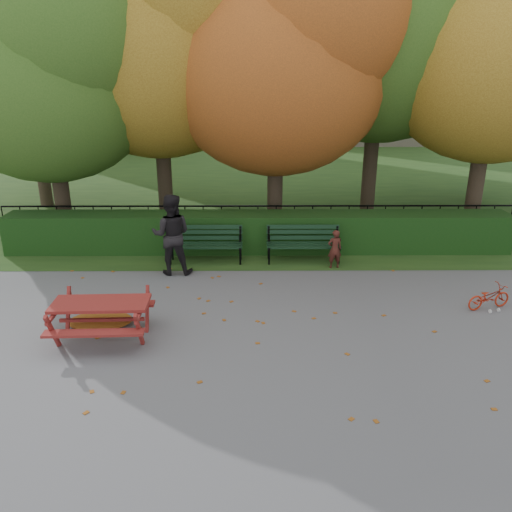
{
  "coord_description": "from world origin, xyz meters",
  "views": [
    {
      "loc": [
        -0.15,
        -7.96,
        4.32
      ],
      "look_at": [
        -0.08,
        1.27,
        1.0
      ],
      "focal_mm": 35.0,
      "sensor_mm": 36.0,
      "label": 1
    }
  ],
  "objects_px": {
    "tree_f": "(30,31)",
    "bicycle": "(489,297)",
    "tree_d": "(398,13)",
    "tree_a": "(54,68)",
    "child": "(335,249)",
    "tree_b": "(167,34)",
    "tree_c": "(290,56)",
    "picnic_table": "(101,310)",
    "bench_right": "(303,241)",
    "adult": "(171,235)",
    "tree_g": "(510,43)",
    "bench_left": "(206,241)"
  },
  "relations": [
    {
      "from": "child",
      "to": "bicycle",
      "type": "distance_m",
      "value": 3.52
    },
    {
      "from": "tree_d",
      "to": "adult",
      "type": "bearing_deg",
      "value": -143.62
    },
    {
      "from": "tree_f",
      "to": "picnic_table",
      "type": "relative_size",
      "value": 5.48
    },
    {
      "from": "tree_d",
      "to": "tree_a",
      "type": "bearing_deg",
      "value": -169.67
    },
    {
      "from": "tree_b",
      "to": "bicycle",
      "type": "relative_size",
      "value": 9.32
    },
    {
      "from": "tree_d",
      "to": "bench_left",
      "type": "bearing_deg",
      "value": -145.74
    },
    {
      "from": "tree_c",
      "to": "picnic_table",
      "type": "height_order",
      "value": "tree_c"
    },
    {
      "from": "tree_b",
      "to": "picnic_table",
      "type": "distance_m",
      "value": 8.49
    },
    {
      "from": "tree_a",
      "to": "adult",
      "type": "bearing_deg",
      "value": -40.0
    },
    {
      "from": "tree_d",
      "to": "tree_g",
      "type": "relative_size",
      "value": 1.12
    },
    {
      "from": "tree_a",
      "to": "picnic_table",
      "type": "xyz_separation_m",
      "value": [
        2.43,
        -5.78,
        -3.98
      ]
    },
    {
      "from": "bench_left",
      "to": "picnic_table",
      "type": "bearing_deg",
      "value": -110.43
    },
    {
      "from": "child",
      "to": "adult",
      "type": "distance_m",
      "value": 3.84
    },
    {
      "from": "tree_b",
      "to": "adult",
      "type": "bearing_deg",
      "value": -83.4
    },
    {
      "from": "adult",
      "to": "bicycle",
      "type": "relative_size",
      "value": 1.98
    },
    {
      "from": "tree_b",
      "to": "tree_d",
      "type": "distance_m",
      "value": 6.37
    },
    {
      "from": "tree_c",
      "to": "child",
      "type": "xyz_separation_m",
      "value": [
        0.97,
        -2.76,
        -4.35
      ]
    },
    {
      "from": "tree_g",
      "to": "tree_a",
      "type": "bearing_deg",
      "value": -162.81
    },
    {
      "from": "tree_g",
      "to": "bicycle",
      "type": "bearing_deg",
      "value": -113.51
    },
    {
      "from": "tree_b",
      "to": "tree_f",
      "type": "xyz_separation_m",
      "value": [
        -4.69,
        2.49,
        0.29
      ]
    },
    {
      "from": "picnic_table",
      "to": "tree_f",
      "type": "bearing_deg",
      "value": 112.96
    },
    {
      "from": "bench_right",
      "to": "bicycle",
      "type": "distance_m",
      "value": 4.38
    },
    {
      "from": "tree_a",
      "to": "picnic_table",
      "type": "relative_size",
      "value": 4.47
    },
    {
      "from": "tree_b",
      "to": "tree_g",
      "type": "distance_m",
      "value": 11.19
    },
    {
      "from": "picnic_table",
      "to": "bench_left",
      "type": "bearing_deg",
      "value": 67.66
    },
    {
      "from": "bench_left",
      "to": "adult",
      "type": "distance_m",
      "value": 1.14
    },
    {
      "from": "tree_g",
      "to": "bicycle",
      "type": "height_order",
      "value": "tree_g"
    },
    {
      "from": "tree_f",
      "to": "tree_g",
      "type": "distance_m",
      "value": 15.48
    },
    {
      "from": "tree_b",
      "to": "tree_f",
      "type": "relative_size",
      "value": 0.96
    },
    {
      "from": "bench_left",
      "to": "adult",
      "type": "relative_size",
      "value": 0.96
    },
    {
      "from": "tree_a",
      "to": "child",
      "type": "relative_size",
      "value": 7.94
    },
    {
      "from": "tree_b",
      "to": "tree_g",
      "type": "xyz_separation_m",
      "value": [
        10.78,
        3.02,
        -0.03
      ]
    },
    {
      "from": "tree_a",
      "to": "tree_f",
      "type": "distance_m",
      "value": 4.31
    },
    {
      "from": "bicycle",
      "to": "adult",
      "type": "bearing_deg",
      "value": 56.78
    },
    {
      "from": "tree_f",
      "to": "bicycle",
      "type": "height_order",
      "value": "tree_f"
    },
    {
      "from": "tree_d",
      "to": "child",
      "type": "height_order",
      "value": "tree_d"
    },
    {
      "from": "tree_c",
      "to": "child",
      "type": "height_order",
      "value": "tree_c"
    },
    {
      "from": "tree_f",
      "to": "tree_g",
      "type": "xyz_separation_m",
      "value": [
        15.47,
        0.52,
        -0.32
      ]
    },
    {
      "from": "tree_b",
      "to": "tree_c",
      "type": "distance_m",
      "value": 3.42
    },
    {
      "from": "tree_b",
      "to": "bicycle",
      "type": "height_order",
      "value": "tree_b"
    },
    {
      "from": "tree_c",
      "to": "tree_d",
      "type": "height_order",
      "value": "tree_d"
    },
    {
      "from": "tree_a",
      "to": "bench_left",
      "type": "bearing_deg",
      "value": -25.76
    },
    {
      "from": "tree_a",
      "to": "tree_c",
      "type": "xyz_separation_m",
      "value": [
        6.02,
        0.38,
        0.3
      ]
    },
    {
      "from": "child",
      "to": "picnic_table",
      "type": "bearing_deg",
      "value": 26.82
    },
    {
      "from": "child",
      "to": "bench_right",
      "type": "bearing_deg",
      "value": -45.54
    },
    {
      "from": "tree_g",
      "to": "bench_left",
      "type": "bearing_deg",
      "value": -147.83
    },
    {
      "from": "tree_b",
      "to": "tree_c",
      "type": "relative_size",
      "value": 1.1
    },
    {
      "from": "bench_right",
      "to": "adult",
      "type": "height_order",
      "value": "adult"
    },
    {
      "from": "adult",
      "to": "tree_b",
      "type": "bearing_deg",
      "value": -83.53
    },
    {
      "from": "tree_a",
      "to": "bicycle",
      "type": "bearing_deg",
      "value": -25.56
    }
  ]
}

